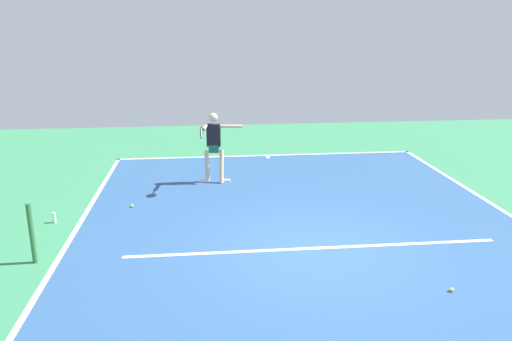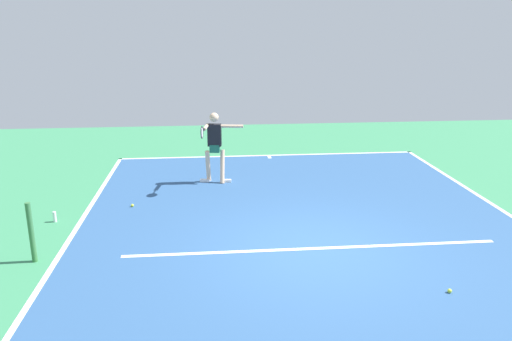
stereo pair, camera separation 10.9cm
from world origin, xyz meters
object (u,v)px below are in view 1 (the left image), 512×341
object	(u,v)px
net_post	(32,234)
tennis_player	(214,143)
tennis_ball_near_service_line	(451,290)
tennis_ball_by_sideline	(132,206)
water_bottle	(54,218)

from	to	relation	value
net_post	tennis_player	size ratio (longest dim) A/B	0.59
tennis_ball_near_service_line	tennis_ball_by_sideline	size ratio (longest dim) A/B	1.00
tennis_ball_near_service_line	tennis_player	bearing A→B (deg)	-59.76
tennis_player	tennis_ball_by_sideline	world-z (taller)	tennis_player
tennis_ball_near_service_line	tennis_ball_by_sideline	world-z (taller)	same
net_post	tennis_ball_by_sideline	world-z (taller)	net_post
water_bottle	tennis_ball_by_sideline	bearing A→B (deg)	-152.89
net_post	water_bottle	size ratio (longest dim) A/B	4.86
net_post	tennis_player	distance (m)	5.29
net_post	tennis_ball_by_sideline	distance (m)	2.92
tennis_player	tennis_ball_by_sideline	distance (m)	2.69
tennis_player	water_bottle	world-z (taller)	tennis_player
net_post	tennis_player	xyz separation A→B (m)	(-3.18, -4.19, 0.52)
tennis_player	water_bottle	bearing A→B (deg)	43.59
tennis_player	net_post	bearing A→B (deg)	61.12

